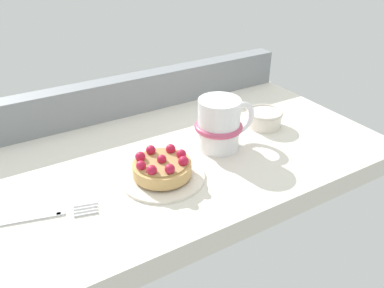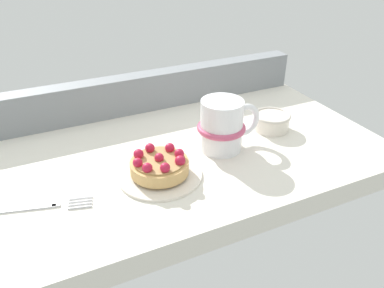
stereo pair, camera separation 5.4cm
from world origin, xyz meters
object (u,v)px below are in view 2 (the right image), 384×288
Objects in this scene: dessert_plate at (160,174)px; coffee_mug at (223,125)px; sugar_bowl at (272,121)px; raspberry_tart at (159,165)px; dessert_fork at (38,207)px.

coffee_mug is (13.81, 3.71, 4.27)cm from dessert_plate.
sugar_bowl is at bearing 10.15° from coffee_mug.
dessert_plate is 14.93cm from coffee_mug.
coffee_mug is (13.83, 3.72, 2.37)cm from raspberry_tart.
coffee_mug is 13.09cm from sugar_bowl.
raspberry_tart reaches higher than dessert_plate.
dessert_plate is 1.45× the size of raspberry_tart.
coffee_mug reaches higher than dessert_fork.
dessert_fork is (-19.19, 0.01, -0.15)cm from dessert_plate.
dessert_plate is 27.08cm from sugar_bowl.
coffee_mug is at bearing 15.05° from dessert_plate.
dessert_fork is at bearing -172.56° from sugar_bowl.
coffee_mug is at bearing -169.85° from sugar_bowl.
dessert_plate is 1.88× the size of sugar_bowl.
coffee_mug is at bearing 15.06° from raspberry_tart.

